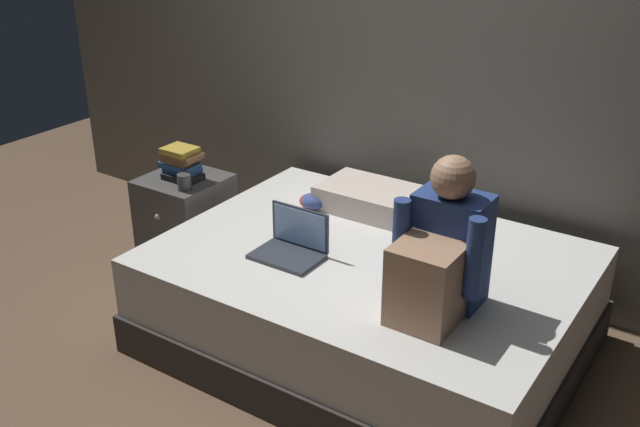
{
  "coord_description": "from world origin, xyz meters",
  "views": [
    {
      "loc": [
        1.72,
        -2.4,
        2.15
      ],
      "look_at": [
        0.05,
        0.1,
        0.76
      ],
      "focal_mm": 41.07,
      "sensor_mm": 36.0,
      "label": 1
    }
  ],
  "objects_px": {
    "pillow": "(373,199)",
    "mug": "(184,182)",
    "person_sitting": "(441,254)",
    "clothes_pile": "(313,201)",
    "bed": "(368,300)",
    "nightstand": "(187,223)",
    "book_stack": "(181,163)",
    "laptop": "(292,244)"
  },
  "relations": [
    {
      "from": "nightstand",
      "to": "book_stack",
      "type": "relative_size",
      "value": 2.4
    },
    {
      "from": "pillow",
      "to": "mug",
      "type": "xyz_separation_m",
      "value": [
        -0.93,
        -0.47,
        0.05
      ]
    },
    {
      "from": "bed",
      "to": "book_stack",
      "type": "bearing_deg",
      "value": 175.91
    },
    {
      "from": "book_stack",
      "to": "laptop",
      "type": "bearing_deg",
      "value": -17.09
    },
    {
      "from": "bed",
      "to": "mug",
      "type": "distance_m",
      "value": 1.23
    },
    {
      "from": "book_stack",
      "to": "pillow",
      "type": "bearing_deg",
      "value": 18.84
    },
    {
      "from": "nightstand",
      "to": "laptop",
      "type": "height_order",
      "value": "laptop"
    },
    {
      "from": "bed",
      "to": "laptop",
      "type": "relative_size",
      "value": 6.25
    },
    {
      "from": "clothes_pile",
      "to": "pillow",
      "type": "bearing_deg",
      "value": 30.39
    },
    {
      "from": "bed",
      "to": "person_sitting",
      "type": "distance_m",
      "value": 0.74
    },
    {
      "from": "person_sitting",
      "to": "mug",
      "type": "bearing_deg",
      "value": 171.77
    },
    {
      "from": "person_sitting",
      "to": "mug",
      "type": "height_order",
      "value": "person_sitting"
    },
    {
      "from": "bed",
      "to": "person_sitting",
      "type": "bearing_deg",
      "value": -28.33
    },
    {
      "from": "nightstand",
      "to": "laptop",
      "type": "bearing_deg",
      "value": -17.45
    },
    {
      "from": "laptop",
      "to": "pillow",
      "type": "xyz_separation_m",
      "value": [
        0.06,
        0.66,
        0.01
      ]
    },
    {
      "from": "clothes_pile",
      "to": "mug",
      "type": "bearing_deg",
      "value": -154.79
    },
    {
      "from": "clothes_pile",
      "to": "laptop",
      "type": "bearing_deg",
      "value": -66.05
    },
    {
      "from": "pillow",
      "to": "mug",
      "type": "bearing_deg",
      "value": -153.18
    },
    {
      "from": "pillow",
      "to": "book_stack",
      "type": "xyz_separation_m",
      "value": [
        -1.05,
        -0.36,
        0.09
      ]
    },
    {
      "from": "pillow",
      "to": "mug",
      "type": "relative_size",
      "value": 6.22
    },
    {
      "from": "nightstand",
      "to": "book_stack",
      "type": "bearing_deg",
      "value": -49.85
    },
    {
      "from": "book_stack",
      "to": "mug",
      "type": "height_order",
      "value": "book_stack"
    },
    {
      "from": "person_sitting",
      "to": "laptop",
      "type": "distance_m",
      "value": 0.8
    },
    {
      "from": "nightstand",
      "to": "person_sitting",
      "type": "xyz_separation_m",
      "value": [
        1.78,
        -0.36,
        0.47
      ]
    },
    {
      "from": "clothes_pile",
      "to": "nightstand",
      "type": "bearing_deg",
      "value": -166.62
    },
    {
      "from": "mug",
      "to": "clothes_pile",
      "type": "xyz_separation_m",
      "value": [
        0.65,
        0.3,
        -0.07
      ]
    },
    {
      "from": "bed",
      "to": "pillow",
      "type": "xyz_separation_m",
      "value": [
        -0.24,
        0.45,
        0.32
      ]
    },
    {
      "from": "mug",
      "to": "laptop",
      "type": "bearing_deg",
      "value": -12.59
    },
    {
      "from": "mug",
      "to": "bed",
      "type": "bearing_deg",
      "value": 0.9
    },
    {
      "from": "laptop",
      "to": "clothes_pile",
      "type": "relative_size",
      "value": 2.09
    },
    {
      "from": "bed",
      "to": "book_stack",
      "type": "relative_size",
      "value": 8.31
    },
    {
      "from": "nightstand",
      "to": "pillow",
      "type": "relative_size",
      "value": 1.03
    },
    {
      "from": "person_sitting",
      "to": "mug",
      "type": "xyz_separation_m",
      "value": [
        -1.65,
        0.24,
        -0.14
      ]
    },
    {
      "from": "bed",
      "to": "book_stack",
      "type": "height_order",
      "value": "book_stack"
    },
    {
      "from": "laptop",
      "to": "mug",
      "type": "height_order",
      "value": "laptop"
    },
    {
      "from": "laptop",
      "to": "pillow",
      "type": "bearing_deg",
      "value": 85.06
    },
    {
      "from": "bed",
      "to": "clothes_pile",
      "type": "xyz_separation_m",
      "value": [
        -0.52,
        0.29,
        0.3
      ]
    },
    {
      "from": "person_sitting",
      "to": "pillow",
      "type": "bearing_deg",
      "value": 135.52
    },
    {
      "from": "laptop",
      "to": "book_stack",
      "type": "bearing_deg",
      "value": 162.91
    },
    {
      "from": "book_stack",
      "to": "clothes_pile",
      "type": "relative_size",
      "value": 1.57
    },
    {
      "from": "bed",
      "to": "clothes_pile",
      "type": "relative_size",
      "value": 13.04
    },
    {
      "from": "person_sitting",
      "to": "pillow",
      "type": "xyz_separation_m",
      "value": [
        -0.72,
        0.71,
        -0.19
      ]
    }
  ]
}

